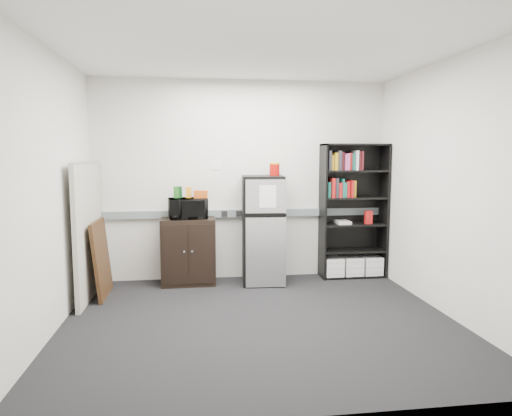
# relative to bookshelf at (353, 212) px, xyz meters

# --- Properties ---
(floor) EXTENTS (4.00, 4.00, 0.00)m
(floor) POSITION_rel_bookshelf_xyz_m (-1.53, -1.57, -0.91)
(floor) COLOR black
(floor) RESTS_ON ground
(wall_back) EXTENTS (4.00, 0.02, 2.70)m
(wall_back) POSITION_rel_bookshelf_xyz_m (-1.53, 0.18, 0.44)
(wall_back) COLOR silver
(wall_back) RESTS_ON floor
(wall_right) EXTENTS (0.02, 3.50, 2.70)m
(wall_right) POSITION_rel_bookshelf_xyz_m (0.47, -1.57, 0.44)
(wall_right) COLOR silver
(wall_right) RESTS_ON floor
(wall_left) EXTENTS (0.02, 3.50, 2.70)m
(wall_left) POSITION_rel_bookshelf_xyz_m (-3.53, -1.57, 0.44)
(wall_left) COLOR silver
(wall_left) RESTS_ON floor
(ceiling) EXTENTS (4.00, 3.50, 0.02)m
(ceiling) POSITION_rel_bookshelf_xyz_m (-1.53, -1.57, 1.79)
(ceiling) COLOR white
(ceiling) RESTS_ON wall_back
(electrical_raceway) EXTENTS (3.92, 0.05, 0.10)m
(electrical_raceway) POSITION_rel_bookshelf_xyz_m (-1.53, 0.15, -0.01)
(electrical_raceway) COLOR slate
(electrical_raceway) RESTS_ON wall_back
(wall_note) EXTENTS (0.14, 0.00, 0.10)m
(wall_note) POSITION_rel_bookshelf_xyz_m (-1.88, 0.18, 0.64)
(wall_note) COLOR white
(wall_note) RESTS_ON wall_back
(bookshelf) EXTENTS (0.90, 0.34, 1.85)m
(bookshelf) POSITION_rel_bookshelf_xyz_m (0.00, 0.00, 0.00)
(bookshelf) COLOR black
(bookshelf) RESTS_ON floor
(cubicle_partition) EXTENTS (0.06, 1.30, 1.62)m
(cubicle_partition) POSITION_rel_bookshelf_xyz_m (-3.43, -0.49, -0.10)
(cubicle_partition) COLOR #9D998C
(cubicle_partition) RESTS_ON floor
(cabinet) EXTENTS (0.70, 0.47, 0.87)m
(cabinet) POSITION_rel_bookshelf_xyz_m (-2.27, -0.06, -0.48)
(cabinet) COLOR black
(cabinet) RESTS_ON floor
(microwave) EXTENTS (0.52, 0.39, 0.27)m
(microwave) POSITION_rel_bookshelf_xyz_m (-2.27, -0.08, 0.10)
(microwave) COLOR black
(microwave) RESTS_ON cabinet
(snack_box_a) EXTENTS (0.07, 0.05, 0.15)m
(snack_box_a) POSITION_rel_bookshelf_xyz_m (-2.41, -0.05, 0.30)
(snack_box_a) COLOR #21611B
(snack_box_a) RESTS_ON microwave
(snack_box_b) EXTENTS (0.08, 0.06, 0.15)m
(snack_box_b) POSITION_rel_bookshelf_xyz_m (-2.38, -0.05, 0.30)
(snack_box_b) COLOR #0C3814
(snack_box_b) RESTS_ON microwave
(snack_box_c) EXTENTS (0.07, 0.06, 0.14)m
(snack_box_c) POSITION_rel_bookshelf_xyz_m (-2.25, -0.05, 0.30)
(snack_box_c) COLOR orange
(snack_box_c) RESTS_ON microwave
(snack_bag) EXTENTS (0.18, 0.10, 0.10)m
(snack_bag) POSITION_rel_bookshelf_xyz_m (-2.10, -0.10, 0.28)
(snack_bag) COLOR #B84912
(snack_bag) RESTS_ON microwave
(refrigerator) EXTENTS (0.57, 0.60, 1.43)m
(refrigerator) POSITION_rel_bookshelf_xyz_m (-1.29, -0.14, -0.20)
(refrigerator) COLOR black
(refrigerator) RESTS_ON floor
(coffee_can) EXTENTS (0.14, 0.14, 0.19)m
(coffee_can) POSITION_rel_bookshelf_xyz_m (-1.11, -0.02, 0.61)
(coffee_can) COLOR #A30B07
(coffee_can) RESTS_ON refrigerator
(framed_poster) EXTENTS (0.13, 0.72, 0.92)m
(framed_poster) POSITION_rel_bookshelf_xyz_m (-3.30, -0.46, -0.45)
(framed_poster) COLOR black
(framed_poster) RESTS_ON floor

